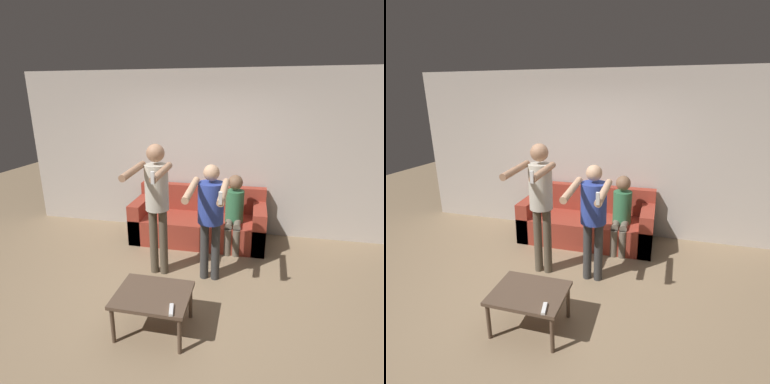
# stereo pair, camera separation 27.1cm
# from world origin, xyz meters

# --- Properties ---
(ground_plane) EXTENTS (14.00, 14.00, 0.00)m
(ground_plane) POSITION_xyz_m (0.00, 0.00, 0.00)
(ground_plane) COLOR #937A5B
(wall_back) EXTENTS (6.40, 0.06, 2.70)m
(wall_back) POSITION_xyz_m (0.00, 2.06, 1.35)
(wall_back) COLOR beige
(wall_back) RESTS_ON ground_plane
(couch) EXTENTS (2.12, 0.83, 0.86)m
(couch) POSITION_xyz_m (-0.01, 1.62, 0.29)
(couch) COLOR #9E3828
(couch) RESTS_ON ground_plane
(person_standing_left) EXTENTS (0.42, 0.78, 1.74)m
(person_standing_left) POSITION_xyz_m (-0.35, 0.51, 1.09)
(person_standing_left) COLOR brown
(person_standing_left) RESTS_ON ground_plane
(person_standing_right) EXTENTS (0.44, 0.81, 1.51)m
(person_standing_right) POSITION_xyz_m (0.33, 0.50, 0.95)
(person_standing_right) COLOR #383838
(person_standing_right) RESTS_ON ground_plane
(person_seated) EXTENTS (0.28, 0.52, 1.16)m
(person_seated) POSITION_xyz_m (0.56, 1.44, 0.64)
(person_seated) COLOR #6B6051
(person_seated) RESTS_ON ground_plane
(coffee_table) EXTENTS (0.73, 0.57, 0.43)m
(coffee_table) POSITION_xyz_m (-0.09, -0.49, 0.38)
(coffee_table) COLOR brown
(coffee_table) RESTS_ON ground_plane
(remote_on_table) EXTENTS (0.07, 0.15, 0.02)m
(remote_on_table) POSITION_xyz_m (0.16, -0.70, 0.44)
(remote_on_table) COLOR white
(remote_on_table) RESTS_ON coffee_table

